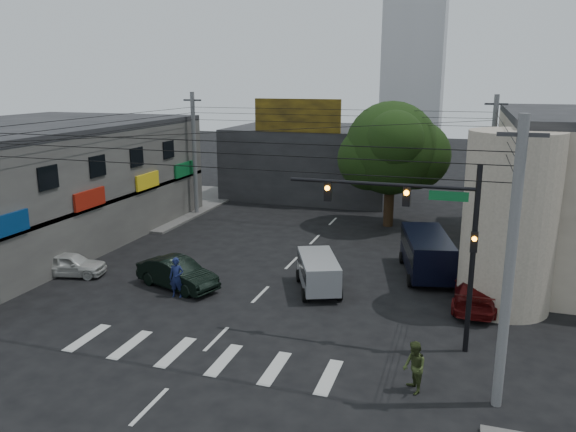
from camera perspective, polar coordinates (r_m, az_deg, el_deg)
The scene contains 18 objects.
ground at distance 25.66m, azimuth -4.41°, elevation -9.53°, with size 160.00×160.00×0.00m, color black.
sidewalk_far_left at distance 49.14m, azimuth -16.01°, elevation 1.43°, with size 16.00×16.00×0.15m, color #514F4C.
building_left at distance 39.34m, azimuth -26.01°, elevation 2.67°, with size 14.00×24.00×7.00m, color #474542.
corner_column at distance 26.55m, azimuth 21.54°, elevation -0.57°, with size 4.00×4.00×8.00m, color gray.
building_far at distance 50.03m, azimuth 2.57°, elevation 5.58°, with size 14.00×10.00×6.00m, color #232326.
billboard at distance 44.90m, azimuth 0.95°, elevation 10.17°, with size 7.00×0.30×2.60m, color olive.
street_tree at distance 39.37m, azimuth 10.44°, elevation 6.76°, with size 6.40×6.40×8.70m.
traffic_gantry at distance 21.46m, azimuth 14.00°, elevation -0.97°, with size 7.10×0.35×7.20m.
utility_pole_near_right at distance 18.18m, azimuth 21.58°, elevation -4.97°, with size 0.32×0.32×9.20m, color #59595B.
utility_pole_far_left at distance 42.89m, azimuth -9.48°, elevation 6.18°, with size 0.32×0.32×9.20m, color #59595B.
utility_pole_far_right at distance 38.19m, azimuth 19.91°, elevation 4.63°, with size 0.32×0.32×9.20m, color #59595B.
dark_sedan at distance 28.49m, azimuth -11.18°, elevation -5.75°, with size 4.76×2.94×1.48m, color black.
white_compact at distance 31.81m, azimuth -21.26°, elevation -4.59°, with size 3.93×2.30×1.26m, color beige.
maroon_sedan at distance 27.15m, azimuth 18.52°, elevation -7.34°, with size 2.10×4.81×1.38m, color #480A0A.
silver_minivan at distance 27.59m, azimuth 3.10°, elevation -5.92°, with size 3.05×4.28×1.70m, color #9FA1A7, non-canonical shape.
navy_van at distance 30.51m, azimuth 13.87°, elevation -3.87°, with size 3.26×5.82×2.20m, color black, non-canonical shape.
traffic_officer at distance 27.26m, azimuth -11.25°, elevation -6.15°, with size 0.78×0.59×1.94m, color #141C46.
pedestrian_olive at distance 19.58m, azimuth 12.70°, elevation -14.79°, with size 0.98×1.07×1.78m, color #33401D.
Camera 1 is at (9.07, -21.76, 10.15)m, focal length 35.00 mm.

